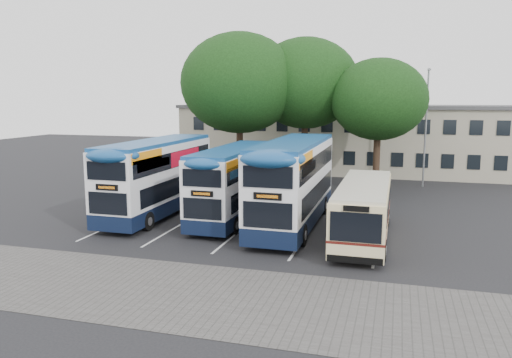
{
  "coord_description": "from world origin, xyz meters",
  "views": [
    {
      "loc": [
        4.03,
        -20.49,
        6.88
      ],
      "look_at": [
        -3.27,
        5.0,
        2.54
      ],
      "focal_mm": 35.0,
      "sensor_mm": 36.0,
      "label": 1
    }
  ],
  "objects_px": {
    "tree_mid": "(305,83)",
    "bus_dd_right": "(294,179)",
    "bus_dd_left": "(158,174)",
    "tree_right": "(379,100)",
    "bus_dd_mid": "(235,180)",
    "bus_single": "(364,207)",
    "tree_left": "(239,83)",
    "lamp_post": "(426,121)"
  },
  "relations": [
    {
      "from": "tree_right",
      "to": "bus_dd_mid",
      "type": "bearing_deg",
      "value": -124.41
    },
    {
      "from": "tree_mid",
      "to": "bus_dd_mid",
      "type": "bearing_deg",
      "value": -97.94
    },
    {
      "from": "lamp_post",
      "to": "tree_left",
      "type": "bearing_deg",
      "value": -164.36
    },
    {
      "from": "lamp_post",
      "to": "bus_dd_right",
      "type": "relative_size",
      "value": 0.82
    },
    {
      "from": "tree_right",
      "to": "tree_mid",
      "type": "bearing_deg",
      "value": 164.37
    },
    {
      "from": "tree_left",
      "to": "tree_mid",
      "type": "height_order",
      "value": "tree_left"
    },
    {
      "from": "tree_mid",
      "to": "bus_single",
      "type": "xyz_separation_m",
      "value": [
        5.67,
        -14.59,
        -6.39
      ]
    },
    {
      "from": "tree_right",
      "to": "bus_dd_mid",
      "type": "height_order",
      "value": "tree_right"
    },
    {
      "from": "bus_dd_mid",
      "to": "tree_left",
      "type": "bearing_deg",
      "value": 106.24
    },
    {
      "from": "tree_left",
      "to": "tree_right",
      "type": "xyz_separation_m",
      "value": [
        10.3,
        0.79,
        -1.22
      ]
    },
    {
      "from": "tree_mid",
      "to": "bus_dd_right",
      "type": "relative_size",
      "value": 1.04
    },
    {
      "from": "tree_right",
      "to": "bus_dd_left",
      "type": "relative_size",
      "value": 0.92
    },
    {
      "from": "bus_dd_right",
      "to": "bus_single",
      "type": "bearing_deg",
      "value": -22.51
    },
    {
      "from": "tree_left",
      "to": "bus_dd_right",
      "type": "distance_m",
      "value": 13.58
    },
    {
      "from": "lamp_post",
      "to": "tree_mid",
      "type": "distance_m",
      "value": 9.69
    },
    {
      "from": "bus_dd_left",
      "to": "bus_dd_right",
      "type": "distance_m",
      "value": 8.25
    },
    {
      "from": "bus_dd_mid",
      "to": "bus_dd_right",
      "type": "bearing_deg",
      "value": -10.13
    },
    {
      "from": "tree_mid",
      "to": "bus_dd_right",
      "type": "distance_m",
      "value": 14.21
    },
    {
      "from": "bus_dd_left",
      "to": "bus_dd_mid",
      "type": "distance_m",
      "value": 4.69
    },
    {
      "from": "lamp_post",
      "to": "bus_dd_left",
      "type": "height_order",
      "value": "lamp_post"
    },
    {
      "from": "lamp_post",
      "to": "tree_mid",
      "type": "relative_size",
      "value": 0.79
    },
    {
      "from": "tree_left",
      "to": "bus_single",
      "type": "xyz_separation_m",
      "value": [
        10.31,
        -12.22,
        -6.38
      ]
    },
    {
      "from": "tree_mid",
      "to": "bus_dd_right",
      "type": "bearing_deg",
      "value": -81.97
    },
    {
      "from": "tree_mid",
      "to": "tree_right",
      "type": "relative_size",
      "value": 1.18
    },
    {
      "from": "bus_single",
      "to": "tree_left",
      "type": "bearing_deg",
      "value": 130.13
    },
    {
      "from": "bus_dd_left",
      "to": "tree_mid",
      "type": "bearing_deg",
      "value": 63.2
    },
    {
      "from": "bus_dd_right",
      "to": "bus_single",
      "type": "relative_size",
      "value": 1.18
    },
    {
      "from": "tree_left",
      "to": "tree_mid",
      "type": "relative_size",
      "value": 1.02
    },
    {
      "from": "lamp_post",
      "to": "tree_mid",
      "type": "bearing_deg",
      "value": -170.77
    },
    {
      "from": "bus_dd_left",
      "to": "bus_dd_right",
      "type": "xyz_separation_m",
      "value": [
        8.24,
        -0.32,
        0.11
      ]
    },
    {
      "from": "tree_right",
      "to": "bus_dd_mid",
      "type": "relative_size",
      "value": 0.99
    },
    {
      "from": "lamp_post",
      "to": "bus_dd_mid",
      "type": "relative_size",
      "value": 0.92
    },
    {
      "from": "bus_dd_left",
      "to": "bus_single",
      "type": "relative_size",
      "value": 1.13
    },
    {
      "from": "lamp_post",
      "to": "bus_single",
      "type": "relative_size",
      "value": 0.97
    },
    {
      "from": "bus_dd_left",
      "to": "bus_single",
      "type": "xyz_separation_m",
      "value": [
        12.07,
        -1.91,
        -0.85
      ]
    },
    {
      "from": "bus_dd_mid",
      "to": "tree_mid",
      "type": "bearing_deg",
      "value": 82.06
    },
    {
      "from": "tree_right",
      "to": "bus_dd_right",
      "type": "height_order",
      "value": "tree_right"
    },
    {
      "from": "tree_left",
      "to": "bus_dd_mid",
      "type": "height_order",
      "value": "tree_left"
    },
    {
      "from": "lamp_post",
      "to": "bus_dd_right",
      "type": "distance_m",
      "value": 16.42
    },
    {
      "from": "tree_left",
      "to": "bus_dd_left",
      "type": "bearing_deg",
      "value": -99.73
    },
    {
      "from": "tree_left",
      "to": "tree_right",
      "type": "height_order",
      "value": "tree_left"
    },
    {
      "from": "bus_dd_left",
      "to": "bus_dd_mid",
      "type": "xyz_separation_m",
      "value": [
        4.68,
        0.31,
        -0.18
      ]
    }
  ]
}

